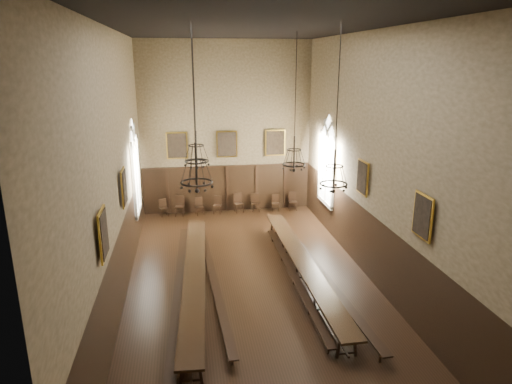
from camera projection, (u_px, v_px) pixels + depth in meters
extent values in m
cube|color=black|center=(252.00, 287.00, 16.64)|extent=(9.00, 18.00, 0.02)
cube|color=black|center=(252.00, 25.00, 14.13)|extent=(9.00, 18.00, 0.02)
cube|color=#867152|center=(226.00, 129.00, 23.93)|extent=(9.00, 0.02, 9.00)
cube|color=#867152|center=(342.00, 301.00, 6.84)|extent=(9.00, 0.02, 9.00)
cube|color=#867152|center=(114.00, 172.00, 14.70)|extent=(0.02, 18.00, 9.00)
cube|color=#867152|center=(378.00, 162.00, 16.07)|extent=(0.02, 18.00, 9.00)
cube|color=black|center=(194.00, 273.00, 15.98)|extent=(1.29, 10.61, 0.07)
cube|color=black|center=(303.00, 261.00, 16.95)|extent=(0.80, 10.42, 0.07)
cube|color=black|center=(179.00, 284.00, 15.92)|extent=(0.77, 10.67, 0.05)
cube|color=black|center=(214.00, 280.00, 16.32)|extent=(0.68, 9.33, 0.05)
cube|color=black|center=(294.00, 275.00, 16.73)|extent=(0.32, 9.11, 0.05)
cube|color=black|center=(321.00, 272.00, 16.83)|extent=(0.84, 10.30, 0.05)
cube|color=black|center=(164.00, 208.00, 24.08)|extent=(0.51, 0.51, 0.05)
cube|color=black|center=(164.00, 203.00, 24.18)|extent=(0.39, 0.17, 0.48)
cube|color=black|center=(180.00, 207.00, 24.15)|extent=(0.53, 0.53, 0.05)
cube|color=black|center=(179.00, 201.00, 24.26)|extent=(0.46, 0.12, 0.55)
cube|color=black|center=(200.00, 207.00, 24.31)|extent=(0.49, 0.49, 0.05)
cube|color=black|center=(199.00, 202.00, 24.41)|extent=(0.40, 0.13, 0.48)
cube|color=black|center=(217.00, 205.00, 24.53)|extent=(0.52, 0.52, 0.05)
cube|color=black|center=(217.00, 200.00, 24.63)|extent=(0.40, 0.16, 0.49)
cube|color=black|center=(239.00, 204.00, 24.72)|extent=(0.54, 0.54, 0.05)
cube|color=black|center=(238.00, 198.00, 24.83)|extent=(0.45, 0.14, 0.54)
cube|color=black|center=(255.00, 203.00, 24.87)|extent=(0.44, 0.44, 0.05)
cube|color=black|center=(255.00, 198.00, 24.97)|extent=(0.43, 0.05, 0.51)
cube|color=black|center=(276.00, 203.00, 24.94)|extent=(0.45, 0.45, 0.05)
cube|color=black|center=(275.00, 198.00, 25.04)|extent=(0.40, 0.09, 0.48)
cube|color=black|center=(293.00, 202.00, 25.07)|extent=(0.46, 0.46, 0.05)
cube|color=black|center=(292.00, 196.00, 25.17)|extent=(0.44, 0.07, 0.52)
cylinder|color=black|center=(194.00, 82.00, 16.72)|extent=(0.03, 0.03, 3.61)
torus|color=black|center=(197.00, 161.00, 17.55)|extent=(0.95, 0.95, 0.06)
torus|color=black|center=(196.00, 145.00, 17.38)|extent=(0.60, 0.60, 0.04)
cylinder|color=black|center=(196.00, 148.00, 17.41)|extent=(0.07, 0.07, 1.34)
cylinder|color=black|center=(296.00, 85.00, 17.40)|extent=(0.03, 0.03, 3.91)
torus|color=black|center=(294.00, 164.00, 18.27)|extent=(0.93, 0.93, 0.05)
torus|color=black|center=(294.00, 150.00, 18.10)|extent=(0.59, 0.59, 0.04)
cylinder|color=black|center=(294.00, 152.00, 18.13)|extent=(0.07, 0.07, 1.31)
cylinder|color=black|center=(193.00, 83.00, 12.36)|extent=(0.03, 0.03, 3.26)
torus|color=black|center=(197.00, 182.00, 13.14)|extent=(0.94, 0.94, 0.06)
torus|color=black|center=(196.00, 162.00, 12.97)|extent=(0.60, 0.60, 0.04)
cylinder|color=black|center=(196.00, 166.00, 13.00)|extent=(0.07, 0.07, 1.33)
cylinder|color=black|center=(338.00, 88.00, 12.83)|extent=(0.03, 0.03, 3.55)
torus|color=black|center=(334.00, 184.00, 13.62)|extent=(0.84, 0.84, 0.05)
torus|color=black|center=(334.00, 166.00, 13.47)|extent=(0.54, 0.54, 0.04)
cylinder|color=black|center=(334.00, 169.00, 13.49)|extent=(0.06, 0.06, 1.19)
cube|color=#B88E2C|center=(177.00, 146.00, 23.63)|extent=(1.10, 0.12, 1.40)
cube|color=black|center=(177.00, 146.00, 23.63)|extent=(0.98, 0.02, 1.28)
cube|color=#B88E2C|center=(227.00, 144.00, 24.03)|extent=(1.10, 0.12, 1.40)
cube|color=black|center=(227.00, 144.00, 24.03)|extent=(0.98, 0.02, 1.28)
cube|color=#B88E2C|center=(275.00, 143.00, 24.42)|extent=(1.10, 0.12, 1.40)
cube|color=black|center=(275.00, 143.00, 24.42)|extent=(0.98, 0.02, 1.28)
cube|color=#B88E2C|center=(124.00, 187.00, 15.89)|extent=(0.12, 1.00, 1.30)
cube|color=black|center=(124.00, 187.00, 15.89)|extent=(0.02, 0.88, 1.18)
cube|color=#B88E2C|center=(103.00, 234.00, 11.62)|extent=(0.12, 1.00, 1.30)
cube|color=black|center=(103.00, 234.00, 11.62)|extent=(0.02, 0.88, 1.18)
cube|color=#B88E2C|center=(363.00, 177.00, 17.22)|extent=(0.12, 1.00, 1.30)
cube|color=black|center=(363.00, 177.00, 17.22)|extent=(0.02, 0.88, 1.18)
cube|color=#B88E2C|center=(423.00, 216.00, 12.95)|extent=(0.12, 1.00, 1.30)
cube|color=black|center=(423.00, 216.00, 12.95)|extent=(0.02, 0.88, 1.18)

